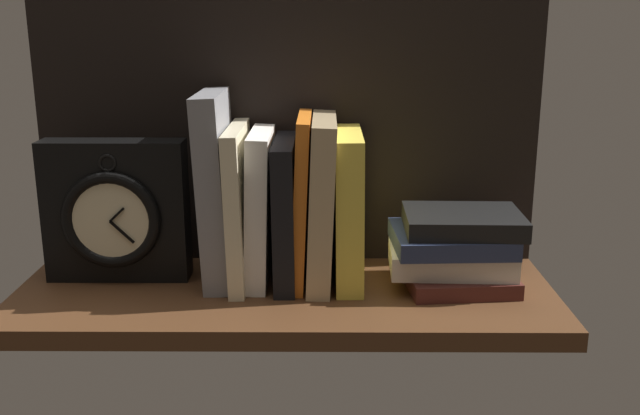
% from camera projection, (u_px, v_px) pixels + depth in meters
% --- Properties ---
extents(ground_plane, '(0.72, 0.27, 0.03)m').
position_uv_depth(ground_plane, '(285.00, 297.00, 0.97)').
color(ground_plane, '#4C2D19').
extents(back_panel, '(0.72, 0.01, 0.39)m').
position_uv_depth(back_panel, '(288.00, 128.00, 1.04)').
color(back_panel, black).
rests_on(back_panel, ground_plane).
extents(book_gray_chess, '(0.04, 0.14, 0.26)m').
position_uv_depth(book_gray_chess, '(217.00, 189.00, 0.98)').
color(book_gray_chess, gray).
rests_on(book_gray_chess, ground_plane).
extents(book_cream_twain, '(0.03, 0.17, 0.21)m').
position_uv_depth(book_cream_twain, '(239.00, 205.00, 0.98)').
color(book_cream_twain, beige).
rests_on(book_cream_twain, ground_plane).
extents(book_white_catcher, '(0.04, 0.14, 0.21)m').
position_uv_depth(book_white_catcher, '(260.00, 207.00, 0.98)').
color(book_white_catcher, silver).
rests_on(book_white_catcher, ground_plane).
extents(book_black_skeptic, '(0.03, 0.16, 0.19)m').
position_uv_depth(book_black_skeptic, '(283.00, 211.00, 0.98)').
color(book_black_skeptic, black).
rests_on(book_black_skeptic, ground_plane).
extents(book_orange_pandolfini, '(0.03, 0.15, 0.23)m').
position_uv_depth(book_orange_pandolfini, '(301.00, 200.00, 0.98)').
color(book_orange_pandolfini, orange).
rests_on(book_orange_pandolfini, ground_plane).
extents(book_tan_shortstories, '(0.04, 0.17, 0.22)m').
position_uv_depth(book_tan_shortstories, '(321.00, 201.00, 0.98)').
color(book_tan_shortstories, tan).
rests_on(book_tan_shortstories, ground_plane).
extents(book_yellow_seinlanguage, '(0.04, 0.16, 0.20)m').
position_uv_depth(book_yellow_seinlanguage, '(348.00, 208.00, 0.98)').
color(book_yellow_seinlanguage, gold).
rests_on(book_yellow_seinlanguage, ground_plane).
extents(framed_clock, '(0.19, 0.06, 0.19)m').
position_uv_depth(framed_clock, '(115.00, 212.00, 0.98)').
color(framed_clock, black).
rests_on(framed_clock, ground_plane).
extents(book_stack_side, '(0.18, 0.14, 0.10)m').
position_uv_depth(book_stack_side, '(455.00, 248.00, 0.97)').
color(book_stack_side, '#471E19').
rests_on(book_stack_side, ground_plane).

